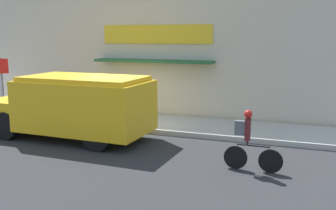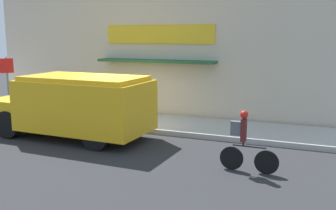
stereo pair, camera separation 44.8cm
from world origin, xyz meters
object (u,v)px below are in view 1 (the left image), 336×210
at_px(stop_sign_post, 2,76).
at_px(trash_bin, 79,103).
at_px(cyclist, 249,141).
at_px(school_bus, 74,106).

distance_m(stop_sign_post, trash_bin, 3.33).
bearing_deg(cyclist, school_bus, 169.50).
bearing_deg(trash_bin, stop_sign_post, -160.66).
distance_m(cyclist, trash_bin, 8.61).
xyz_separation_m(school_bus, trash_bin, (-1.73, 2.95, -0.50)).
relative_size(cyclist, trash_bin, 1.82).
height_order(cyclist, trash_bin, cyclist).
bearing_deg(stop_sign_post, cyclist, -16.25).
bearing_deg(school_bus, cyclist, -9.51).
relative_size(school_bus, stop_sign_post, 2.46).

